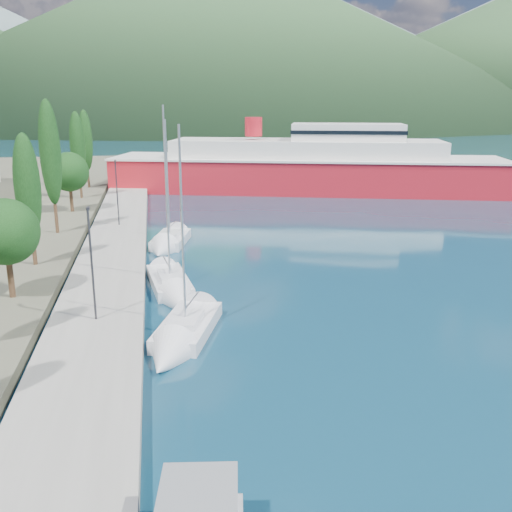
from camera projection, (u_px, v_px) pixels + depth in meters
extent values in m
plane|color=#10384E|center=(176.00, 154.00, 134.33)|extent=(1400.00, 1400.00, 0.00)
cube|color=gray|center=(112.00, 260.00, 43.46)|extent=(5.00, 88.00, 0.80)
cone|color=slate|center=(222.00, 30.00, 655.88)|extent=(760.00, 760.00, 180.00)
cone|color=#2E502C|center=(214.00, 32.00, 391.81)|extent=(480.00, 480.00, 115.00)
cylinder|color=#47301E|center=(11.00, 277.00, 34.05)|extent=(0.36, 0.36, 2.46)
sphere|color=#143A13|center=(5.00, 232.00, 33.31)|extent=(3.93, 3.93, 3.93)
cylinder|color=#47301E|center=(34.00, 251.00, 40.92)|extent=(0.30, 0.30, 2.06)
ellipsoid|color=#143A13|center=(27.00, 186.00, 39.69)|extent=(1.80, 1.80, 7.30)
cylinder|color=#47301E|center=(56.00, 219.00, 50.74)|extent=(0.30, 0.30, 2.56)
ellipsoid|color=#143A13|center=(50.00, 153.00, 49.21)|extent=(1.80, 1.80, 9.06)
cylinder|color=#47301E|center=(71.00, 200.00, 60.50)|extent=(0.36, 0.36, 2.57)
sphere|color=#143A13|center=(69.00, 172.00, 59.73)|extent=(4.11, 4.11, 4.11)
cylinder|color=#47301E|center=(81.00, 189.00, 68.89)|extent=(0.30, 0.30, 2.26)
ellipsoid|color=#143A13|center=(78.00, 146.00, 67.54)|extent=(1.80, 1.80, 8.01)
cylinder|color=#47301E|center=(89.00, 179.00, 77.39)|extent=(0.30, 0.30, 2.26)
ellipsoid|color=#143A13|center=(86.00, 141.00, 76.03)|extent=(1.80, 1.80, 8.03)
cylinder|color=#2D2D33|center=(92.00, 265.00, 29.84)|extent=(0.12, 0.12, 6.00)
cube|color=#2D2D33|center=(88.00, 208.00, 29.28)|extent=(0.15, 0.50, 0.12)
cylinder|color=#2D2D33|center=(117.00, 193.00, 53.01)|extent=(0.12, 0.12, 6.00)
cube|color=#2D2D33|center=(115.00, 161.00, 52.46)|extent=(0.15, 0.50, 0.12)
cube|color=slate|center=(198.00, 492.00, 14.80)|extent=(2.41, 2.74, 0.09)
cube|color=silver|center=(188.00, 328.00, 30.74)|extent=(4.32, 6.57, 0.98)
cube|color=silver|center=(185.00, 320.00, 30.18)|extent=(2.20, 2.79, 0.38)
cylinder|color=silver|center=(182.00, 228.00, 28.87)|extent=(0.12, 0.12, 10.29)
cone|color=silver|center=(166.00, 360.00, 27.02)|extent=(3.28, 3.50, 2.49)
cube|color=silver|center=(169.00, 283.00, 38.45)|extent=(3.07, 6.71, 0.92)
cube|color=silver|center=(170.00, 276.00, 37.89)|extent=(1.69, 2.74, 0.36)
cylinder|color=silver|center=(167.00, 195.00, 36.45)|extent=(0.12, 0.12, 11.19)
cone|color=silver|center=(179.00, 303.00, 34.62)|extent=(2.67, 3.27, 2.34)
cube|color=silver|center=(171.00, 241.00, 49.90)|extent=(3.86, 6.22, 0.99)
cube|color=silver|center=(170.00, 234.00, 49.36)|extent=(2.04, 2.61, 0.38)
cylinder|color=silver|center=(167.00, 179.00, 48.09)|extent=(0.12, 0.12, 9.90)
cone|color=silver|center=(161.00, 252.00, 46.34)|extent=(3.11, 3.23, 2.53)
cube|color=red|center=(306.00, 177.00, 78.52)|extent=(53.47, 25.47, 5.07)
cube|color=silver|center=(306.00, 158.00, 77.86)|extent=(53.92, 25.89, 0.27)
cube|color=silver|center=(306.00, 150.00, 77.57)|extent=(37.33, 19.03, 2.72)
cube|color=silver|center=(347.00, 132.00, 76.34)|extent=(16.03, 10.67, 2.17)
cylinder|color=red|center=(253.00, 127.00, 77.54)|extent=(2.36, 2.36, 2.54)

